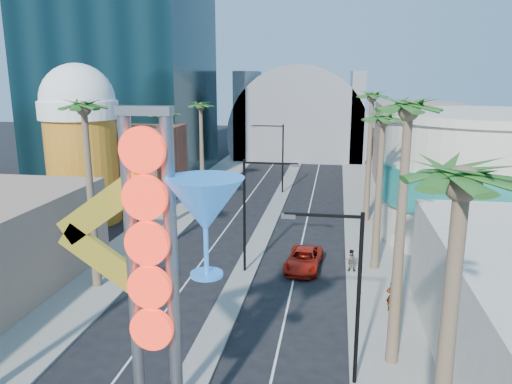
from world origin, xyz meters
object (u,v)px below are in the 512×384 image
neon_sign (175,264)px  pedestrian_b (351,260)px  red_pickup (304,260)px  pedestrian_a (392,296)px

neon_sign → pedestrian_b: size_ratio=8.14×
neon_sign → red_pickup: (3.21, 18.34, -6.61)m
neon_sign → red_pickup: size_ratio=2.50×
neon_sign → red_pickup: 19.76m
neon_sign → pedestrian_b: 20.34m
red_pickup → pedestrian_a: size_ratio=2.78×
neon_sign → pedestrian_b: (6.48, 18.20, -6.39)m
pedestrian_a → pedestrian_b: size_ratio=1.18×
neon_sign → red_pickup: neon_sign is taller
neon_sign → pedestrian_a: (8.68, 12.35, -6.25)m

